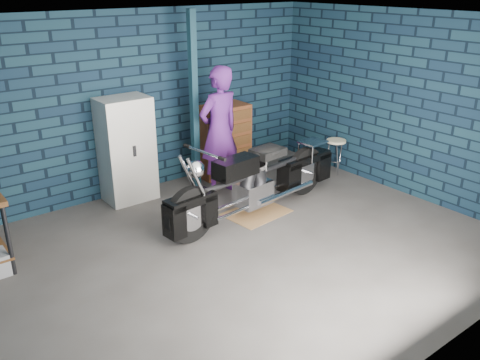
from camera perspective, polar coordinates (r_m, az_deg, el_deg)
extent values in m
plane|color=#4B4946|center=(6.31, 0.71, -7.59)|extent=(6.00, 6.00, 0.00)
cube|color=#0F2032|center=(7.81, -10.83, 8.51)|extent=(6.00, 0.02, 2.70)
cube|color=#0F2032|center=(7.93, 18.19, 8.00)|extent=(0.02, 5.00, 2.70)
cube|color=silver|center=(5.51, 0.85, 17.65)|extent=(6.00, 5.00, 0.02)
cube|color=#13303D|center=(7.61, -5.18, 8.46)|extent=(0.10, 0.10, 2.70)
cube|color=brown|center=(7.19, 1.85, -3.69)|extent=(0.92, 0.73, 0.01)
imported|color=#571F77|center=(7.57, -2.35, 5.49)|extent=(0.75, 0.53, 1.94)
cube|color=silver|center=(7.55, -12.59, 3.31)|extent=(0.72, 0.51, 1.54)
cube|color=brown|center=(8.43, -1.93, 4.47)|extent=(0.88, 0.49, 1.17)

